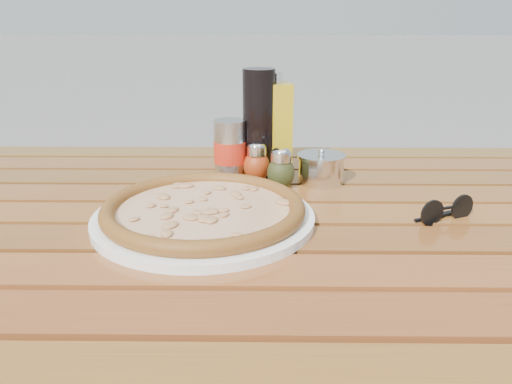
{
  "coord_description": "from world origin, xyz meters",
  "views": [
    {
      "loc": [
        0.01,
        -0.79,
        1.07
      ],
      "look_at": [
        0.0,
        0.02,
        0.78
      ],
      "focal_mm": 35.0,
      "sensor_mm": 36.0,
      "label": 1
    }
  ],
  "objects_px": {
    "dark_bottle": "(259,124)",
    "table": "(256,252)",
    "oregano_shaker": "(281,169)",
    "olive_oil_cruet": "(277,129)",
    "pepper_shaker": "(257,162)",
    "soda_can": "(230,150)",
    "plate": "(204,218)",
    "parmesan_tin": "(321,168)",
    "pizza": "(204,209)",
    "sunglasses": "(446,211)"
  },
  "relations": [
    {
      "from": "plate",
      "to": "pizza",
      "type": "xyz_separation_m",
      "value": [
        -0.0,
        0.0,
        0.02
      ]
    },
    {
      "from": "plate",
      "to": "dark_bottle",
      "type": "bearing_deg",
      "value": 71.06
    },
    {
      "from": "oregano_shaker",
      "to": "olive_oil_cruet",
      "type": "xyz_separation_m",
      "value": [
        -0.01,
        0.1,
        0.06
      ]
    },
    {
      "from": "table",
      "to": "olive_oil_cruet",
      "type": "bearing_deg",
      "value": 79.69
    },
    {
      "from": "plate",
      "to": "pepper_shaker",
      "type": "bearing_deg",
      "value": 69.25
    },
    {
      "from": "parmesan_tin",
      "to": "sunglasses",
      "type": "height_order",
      "value": "parmesan_tin"
    },
    {
      "from": "table",
      "to": "pizza",
      "type": "distance_m",
      "value": 0.14
    },
    {
      "from": "oregano_shaker",
      "to": "pepper_shaker",
      "type": "bearing_deg",
      "value": 135.43
    },
    {
      "from": "soda_can",
      "to": "sunglasses",
      "type": "relative_size",
      "value": 1.13
    },
    {
      "from": "plate",
      "to": "dark_bottle",
      "type": "height_order",
      "value": "dark_bottle"
    },
    {
      "from": "pizza",
      "to": "dark_bottle",
      "type": "height_order",
      "value": "dark_bottle"
    },
    {
      "from": "table",
      "to": "soda_can",
      "type": "bearing_deg",
      "value": 105.61
    },
    {
      "from": "table",
      "to": "soda_can",
      "type": "xyz_separation_m",
      "value": [
        -0.06,
        0.2,
        0.13
      ]
    },
    {
      "from": "olive_oil_cruet",
      "to": "sunglasses",
      "type": "height_order",
      "value": "olive_oil_cruet"
    },
    {
      "from": "pepper_shaker",
      "to": "sunglasses",
      "type": "xyz_separation_m",
      "value": [
        0.31,
        -0.21,
        -0.02
      ]
    },
    {
      "from": "pizza",
      "to": "soda_can",
      "type": "height_order",
      "value": "soda_can"
    },
    {
      "from": "sunglasses",
      "to": "table",
      "type": "bearing_deg",
      "value": 150.51
    },
    {
      "from": "pepper_shaker",
      "to": "olive_oil_cruet",
      "type": "height_order",
      "value": "olive_oil_cruet"
    },
    {
      "from": "table",
      "to": "dark_bottle",
      "type": "height_order",
      "value": "dark_bottle"
    },
    {
      "from": "parmesan_tin",
      "to": "sunglasses",
      "type": "bearing_deg",
      "value": -45.87
    },
    {
      "from": "pepper_shaker",
      "to": "soda_can",
      "type": "bearing_deg",
      "value": 160.16
    },
    {
      "from": "dark_bottle",
      "to": "olive_oil_cruet",
      "type": "xyz_separation_m",
      "value": [
        0.04,
        0.01,
        -0.01
      ]
    },
    {
      "from": "dark_bottle",
      "to": "table",
      "type": "bearing_deg",
      "value": -90.97
    },
    {
      "from": "olive_oil_cruet",
      "to": "parmesan_tin",
      "type": "height_order",
      "value": "olive_oil_cruet"
    },
    {
      "from": "oregano_shaker",
      "to": "olive_oil_cruet",
      "type": "distance_m",
      "value": 0.11
    },
    {
      "from": "dark_bottle",
      "to": "soda_can",
      "type": "xyz_separation_m",
      "value": [
        -0.06,
        -0.02,
        -0.05
      ]
    },
    {
      "from": "table",
      "to": "pepper_shaker",
      "type": "bearing_deg",
      "value": 90.22
    },
    {
      "from": "plate",
      "to": "dark_bottle",
      "type": "xyz_separation_m",
      "value": [
        0.09,
        0.26,
        0.1
      ]
    },
    {
      "from": "sunglasses",
      "to": "pizza",
      "type": "bearing_deg",
      "value": 157.65
    },
    {
      "from": "table",
      "to": "sunglasses",
      "type": "height_order",
      "value": "sunglasses"
    },
    {
      "from": "olive_oil_cruet",
      "to": "oregano_shaker",
      "type": "bearing_deg",
      "value": -86.46
    },
    {
      "from": "plate",
      "to": "olive_oil_cruet",
      "type": "relative_size",
      "value": 1.71
    },
    {
      "from": "pizza",
      "to": "oregano_shaker",
      "type": "bearing_deg",
      "value": 52.89
    },
    {
      "from": "plate",
      "to": "parmesan_tin",
      "type": "distance_m",
      "value": 0.3
    },
    {
      "from": "oregano_shaker",
      "to": "olive_oil_cruet",
      "type": "relative_size",
      "value": 0.39
    },
    {
      "from": "pizza",
      "to": "pepper_shaker",
      "type": "bearing_deg",
      "value": 69.25
    },
    {
      "from": "dark_bottle",
      "to": "sunglasses",
      "type": "relative_size",
      "value": 2.07
    },
    {
      "from": "table",
      "to": "dark_bottle",
      "type": "bearing_deg",
      "value": 89.03
    },
    {
      "from": "dark_bottle",
      "to": "pepper_shaker",
      "type": "bearing_deg",
      "value": -96.9
    },
    {
      "from": "plate",
      "to": "sunglasses",
      "type": "distance_m",
      "value": 0.4
    },
    {
      "from": "plate",
      "to": "olive_oil_cruet",
      "type": "xyz_separation_m",
      "value": [
        0.13,
        0.27,
        0.09
      ]
    },
    {
      "from": "pizza",
      "to": "olive_oil_cruet",
      "type": "height_order",
      "value": "olive_oil_cruet"
    },
    {
      "from": "olive_oil_cruet",
      "to": "pizza",
      "type": "bearing_deg",
      "value": -115.04
    },
    {
      "from": "dark_bottle",
      "to": "soda_can",
      "type": "bearing_deg",
      "value": -165.12
    },
    {
      "from": "dark_bottle",
      "to": "oregano_shaker",
      "type": "bearing_deg",
      "value": -62.21
    },
    {
      "from": "parmesan_tin",
      "to": "sunglasses",
      "type": "distance_m",
      "value": 0.27
    },
    {
      "from": "pizza",
      "to": "dark_bottle",
      "type": "distance_m",
      "value": 0.28
    },
    {
      "from": "dark_bottle",
      "to": "sunglasses",
      "type": "distance_m",
      "value": 0.4
    },
    {
      "from": "plate",
      "to": "parmesan_tin",
      "type": "height_order",
      "value": "parmesan_tin"
    },
    {
      "from": "olive_oil_cruet",
      "to": "parmesan_tin",
      "type": "distance_m",
      "value": 0.13
    }
  ]
}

